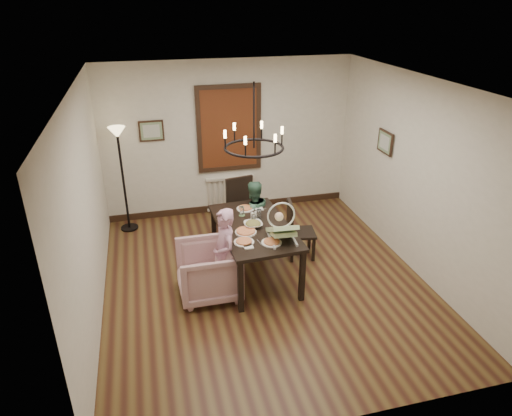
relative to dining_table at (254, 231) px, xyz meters
name	(u,v)px	position (x,y,z in m)	size (l,w,h in m)	color
room_shell	(258,182)	(0.10, 0.15, 0.68)	(4.51, 5.00, 2.81)	brown
dining_table	(254,231)	(0.00, 0.00, 0.00)	(1.05, 1.77, 0.81)	black
chair_far	(245,211)	(0.10, 1.04, -0.18)	(0.47, 0.47, 1.07)	black
chair_right	(302,230)	(0.84, 0.31, -0.25)	(0.41, 0.41, 0.94)	black
armchair	(208,271)	(-0.73, -0.34, -0.34)	(0.81, 0.83, 0.76)	#CF9EA0
elderly_woman	(225,261)	(-0.51, -0.42, -0.18)	(0.39, 0.26, 1.08)	#CB8FAC
seated_man	(253,222)	(0.15, 0.70, -0.23)	(0.48, 0.37, 0.98)	#416E55
baby_bouncer	(282,227)	(0.26, -0.48, 0.27)	(0.40, 0.55, 0.36)	#C2E29C
salad_bowl	(253,224)	(-0.02, -0.04, 0.12)	(0.31, 0.31, 0.08)	white
pizza_platter	(246,231)	(-0.16, -0.19, 0.11)	(0.30, 0.30, 0.04)	tan
drinking_glass	(254,219)	(0.01, 0.06, 0.15)	(0.07, 0.07, 0.13)	silver
window_blinds	(229,129)	(0.10, 2.24, 0.88)	(1.00, 0.03, 1.40)	#5B1D12
radiator	(231,193)	(0.10, 2.26, -0.37)	(0.92, 0.12, 0.62)	silver
picture_back	(151,131)	(-1.25, 2.25, 0.93)	(0.42, 0.03, 0.36)	black
picture_right	(385,142)	(2.31, 0.68, 0.93)	(0.42, 0.03, 0.36)	black
floor_lamp	(123,181)	(-1.80, 1.93, 0.18)	(0.30, 0.30, 1.80)	black
chandelier	(254,148)	(0.00, 0.00, 1.23)	(0.80, 0.80, 0.04)	black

